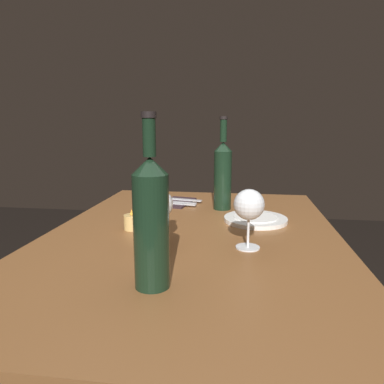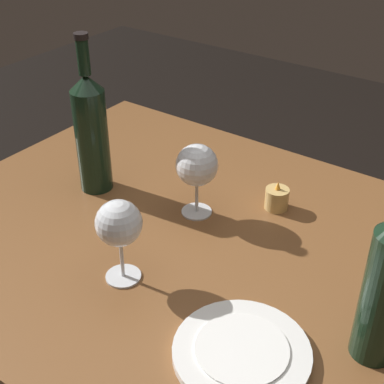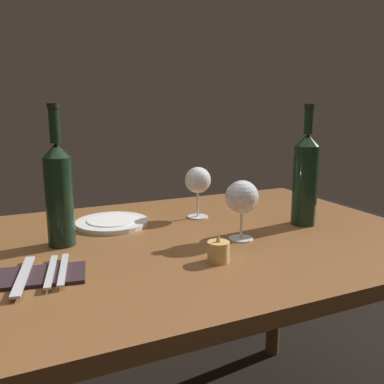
{
  "view_description": "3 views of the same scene",
  "coord_description": "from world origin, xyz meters",
  "px_view_note": "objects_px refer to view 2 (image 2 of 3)",
  "views": [
    {
      "loc": [
        -1.04,
        -0.15,
        1.08
      ],
      "look_at": [
        0.01,
        0.0,
        0.87
      ],
      "focal_mm": 33.11,
      "sensor_mm": 36.0,
      "label": 1
    },
    {
      "loc": [
        0.45,
        -0.72,
        1.42
      ],
      "look_at": [
        -0.07,
        0.01,
        0.85
      ],
      "focal_mm": 51.54,
      "sensor_mm": 36.0,
      "label": 2
    },
    {
      "loc": [
        0.45,
        1.0,
        1.1
      ],
      "look_at": [
        -0.04,
        -0.07,
        0.85
      ],
      "focal_mm": 38.76,
      "sensor_mm": 36.0,
      "label": 3
    }
  ],
  "objects_px": {
    "votive_candle": "(277,199)",
    "dinner_plate": "(242,352)",
    "wine_glass_left": "(119,225)",
    "wine_glass_right": "(197,167)",
    "wine_bottle": "(91,131)"
  },
  "relations": [
    {
      "from": "wine_glass_right",
      "to": "dinner_plate",
      "type": "bearing_deg",
      "value": -44.66
    },
    {
      "from": "wine_glass_left",
      "to": "votive_candle",
      "type": "relative_size",
      "value": 2.46
    },
    {
      "from": "votive_candle",
      "to": "dinner_plate",
      "type": "height_order",
      "value": "votive_candle"
    },
    {
      "from": "wine_glass_left",
      "to": "wine_glass_right",
      "type": "height_order",
      "value": "wine_glass_left"
    },
    {
      "from": "wine_glass_left",
      "to": "wine_glass_right",
      "type": "xyz_separation_m",
      "value": [
        -0.01,
        0.25,
        -0.0
      ]
    },
    {
      "from": "wine_glass_right",
      "to": "wine_bottle",
      "type": "relative_size",
      "value": 0.45
    },
    {
      "from": "dinner_plate",
      "to": "wine_bottle",
      "type": "bearing_deg",
      "value": 156.5
    },
    {
      "from": "wine_glass_left",
      "to": "wine_bottle",
      "type": "relative_size",
      "value": 0.46
    },
    {
      "from": "wine_glass_right",
      "to": "wine_bottle",
      "type": "xyz_separation_m",
      "value": [
        -0.25,
        -0.05,
        0.03
      ]
    },
    {
      "from": "votive_candle",
      "to": "wine_glass_left",
      "type": "bearing_deg",
      "value": -108.23
    },
    {
      "from": "wine_glass_left",
      "to": "wine_bottle",
      "type": "height_order",
      "value": "wine_bottle"
    },
    {
      "from": "wine_glass_right",
      "to": "votive_candle",
      "type": "xyz_separation_m",
      "value": [
        0.13,
        0.12,
        -0.09
      ]
    },
    {
      "from": "wine_bottle",
      "to": "dinner_plate",
      "type": "bearing_deg",
      "value": -23.5
    },
    {
      "from": "votive_candle",
      "to": "dinner_plate",
      "type": "relative_size",
      "value": 0.31
    },
    {
      "from": "wine_glass_right",
      "to": "wine_glass_left",
      "type": "bearing_deg",
      "value": -87.51
    }
  ]
}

